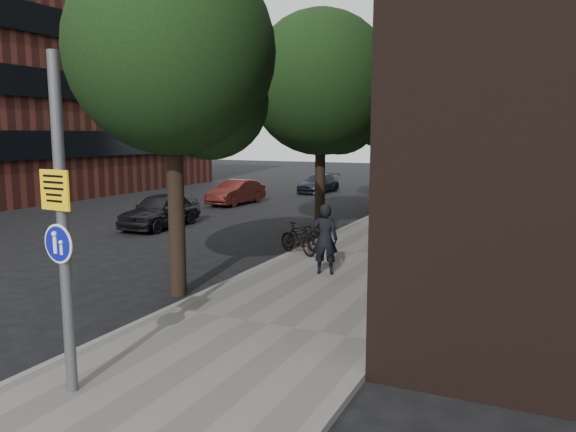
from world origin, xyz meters
The scene contains 15 objects.
ground centered at (0.00, 0.00, 0.00)m, with size 120.00×120.00×0.00m, color black.
sidewalk centered at (0.25, 10.00, 0.06)m, with size 4.50×60.00×0.12m, color slate.
curb_edge centered at (-2.00, 10.00, 0.07)m, with size 0.15×60.00×0.13m, color slate.
street_tree_near centered at (-2.53, 4.64, 5.11)m, with size 4.40×4.40×7.50m.
street_tree_mid centered at (-2.53, 13.14, 5.11)m, with size 5.00×5.00×7.80m.
street_tree_far centered at (-2.53, 22.14, 5.11)m, with size 5.00×5.00×7.80m.
signpost centered at (-0.96, -0.19, 2.39)m, with size 0.52×0.15×4.49m.
pedestrian centered at (-0.17, 7.24, 0.99)m, with size 0.64×0.42×1.75m, color black.
parked_bike_facade_near centered at (1.25, 9.72, 0.52)m, with size 0.53×1.52×0.80m, color black.
parked_bike_facade_far centered at (2.00, 11.27, 0.59)m, with size 0.44×1.56×0.94m, color black.
parked_bike_curb_near centered at (-1.80, 9.54, 0.52)m, with size 0.53×1.52×0.80m, color black.
parked_bike_curb_far centered at (-1.67, 9.03, 0.58)m, with size 0.43×1.53×0.92m, color black.
parked_car_near centered at (-8.65, 11.72, 0.66)m, with size 1.56×3.87×1.32m, color black.
parked_car_mid centered at (-9.58, 19.06, 0.61)m, with size 1.30×3.72×1.23m, color #5B1F1A.
parked_car_far centered at (-7.90, 26.14, 0.55)m, with size 1.53×3.76×1.09m, color black.
Camera 1 is at (4.74, -5.48, 3.59)m, focal length 35.00 mm.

